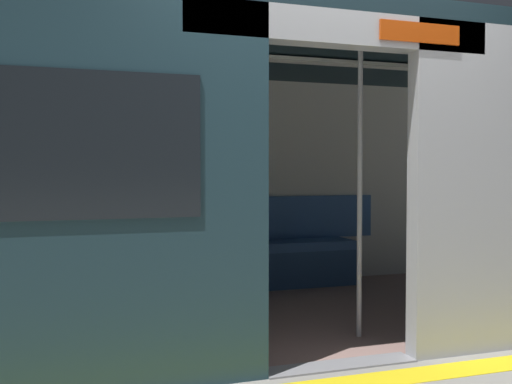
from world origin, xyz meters
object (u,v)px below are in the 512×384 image
bench_seat (225,255)px  grab_pole_far (360,189)px  handbag (252,234)px  grab_pole_door (249,191)px  train_car (258,130)px  person_seated (212,223)px  book (168,244)px

bench_seat → grab_pole_far: 2.07m
handbag → grab_pole_door: bearing=70.6°
train_car → bench_seat: train_car is taller
person_seated → handbag: (-0.44, -0.11, -0.13)m
train_car → bench_seat: size_ratio=2.34×
bench_seat → handbag: bearing=-168.9°
person_seated → book: 0.47m
grab_pole_far → handbag: bearing=-86.1°
bench_seat → person_seated: person_seated is taller
person_seated → book: bearing=-14.9°
grab_pole_door → person_seated: bearing=-98.4°
grab_pole_door → grab_pole_far: 0.87m
train_car → book: (0.49, -1.19, -1.03)m
bench_seat → person_seated: bearing=20.2°
train_car → handbag: (-0.36, -1.19, -0.96)m
train_car → handbag: size_ratio=24.62×
bench_seat → grab_pole_door: bearing=77.9°
person_seated → book: size_ratio=5.41×
person_seated → grab_pole_far: size_ratio=0.57×
bench_seat → person_seated: (0.14, 0.05, 0.33)m
train_car → book: train_car is taller
grab_pole_door → book: bearing=-86.7°
book → grab_pole_far: grab_pole_far is taller
book → grab_pole_door: 2.14m
bench_seat → grab_pole_door: (0.43, 2.00, 0.70)m
person_seated → bench_seat: bearing=-159.8°
grab_pole_far → bench_seat: bearing=-77.3°
train_car → person_seated: 1.37m
book → grab_pole_door: size_ratio=0.10×
grab_pole_far → grab_pole_door: bearing=6.7°
grab_pole_door → grab_pole_far: same height
person_seated → handbag: person_seated is taller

